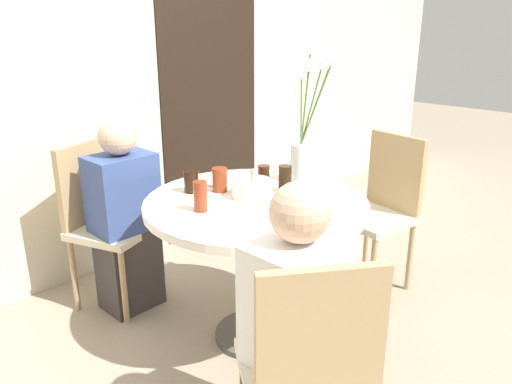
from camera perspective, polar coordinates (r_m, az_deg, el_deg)
The scene contains 17 objects.
ground_plane at distance 2.72m, azimuth 0.00°, elevation -16.12°, with size 16.00×16.00×0.00m, color gray.
wall_back at distance 3.26m, azimuth -16.91°, elevation 13.56°, with size 8.00×0.05×2.60m.
doorway_panel at distance 3.74m, azimuth -5.16°, elevation 10.62°, with size 0.90×0.01×2.05m.
dining_table at distance 2.42m, azimuth 0.00°, elevation -4.24°, with size 1.06×1.06×0.76m.
chair_near_front at distance 2.93m, azimuth -17.22°, elevation -2.47°, with size 0.52×0.52×0.94m.
chair_far_back at distance 1.66m, azimuth 6.08°, elevation -19.34°, with size 0.56×0.56×0.94m.
chair_left_flank at distance 3.07m, azimuth 14.21°, elevation -1.19°, with size 0.46×0.46×0.94m.
birthday_cake at distance 2.40m, azimuth -0.46°, elevation 0.40°, with size 0.19×0.19×0.13m.
flower_vase at distance 2.58m, azimuth 5.52°, elevation 5.78°, with size 0.26×0.24×0.69m.
side_plate at distance 2.63m, azimuth -4.70°, elevation 1.22°, with size 0.17×0.17×0.01m.
drink_glass_0 at distance 2.46m, azimuth 3.33°, elevation 1.50°, with size 0.06×0.06×0.13m.
drink_glass_1 at distance 2.56m, azimuth 0.89°, elevation 1.89°, with size 0.06×0.06×0.11m.
drink_glass_2 at distance 2.48m, azimuth -4.17°, elevation 1.41°, with size 0.07×0.07×0.12m.
drink_glass_3 at distance 2.22m, azimuth -6.38°, elevation -0.50°, with size 0.06×0.06×0.14m.
drink_glass_4 at distance 2.48m, azimuth -7.39°, elevation 1.19°, with size 0.07×0.07×0.11m.
person_guest at distance 2.84m, azimuth -14.72°, elevation -3.35°, with size 0.34×0.24×1.10m.
person_boy at distance 1.80m, azimuth 4.61°, elevation -16.78°, with size 0.34×0.24×1.10m.
Camera 1 is at (-1.60, -1.55, 1.56)m, focal length 35.00 mm.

